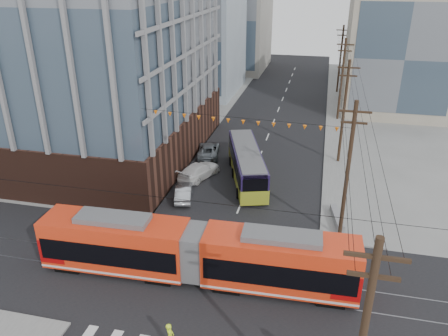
{
  "coord_description": "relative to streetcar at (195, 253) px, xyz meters",
  "views": [
    {
      "loc": [
        6.19,
        -19.02,
        19.07
      ],
      "look_at": [
        -0.78,
        11.18,
        4.92
      ],
      "focal_mm": 35.0,
      "sensor_mm": 36.0,
      "label": 1
    }
  ],
  "objects": [
    {
      "name": "bg_bldg_nw_far",
      "position": [
        -12.98,
        68.23,
        7.97
      ],
      "size": [
        16.0,
        18.0,
        20.0
      ],
      "primitive_type": "cube",
      "color": "gray",
      "rests_on": "ground"
    },
    {
      "name": "office_building",
      "position": [
        -20.98,
        19.23,
        12.27
      ],
      "size": [
        30.0,
        25.0,
        28.6
      ],
      "primitive_type": "cube",
      "color": "#381E16",
      "rests_on": "ground"
    },
    {
      "name": "parked_car_white",
      "position": [
        -4.1,
        15.12,
        -1.26
      ],
      "size": [
        3.88,
        5.68,
        1.53
      ],
      "primitive_type": "imported",
      "rotation": [
        0.0,
        0.0,
        2.78
      ],
      "color": "white",
      "rests_on": "ground"
    },
    {
      "name": "utility_pole_far",
      "position": [
        9.52,
        52.23,
        3.47
      ],
      "size": [
        0.3,
        0.3,
        11.0
      ],
      "primitive_type": "cylinder",
      "color": "black",
      "rests_on": "ground"
    },
    {
      "name": "jersey_barrier",
      "position": [
        9.32,
        9.45,
        -1.66
      ],
      "size": [
        1.45,
        3.77,
        0.74
      ],
      "primitive_type": "cube",
      "rotation": [
        0.0,
        0.0,
        0.17
      ],
      "color": "gray",
      "rests_on": "ground"
    },
    {
      "name": "streetcar",
      "position": [
        0.0,
        0.0,
        0.0
      ],
      "size": [
        21.14,
        3.67,
        4.06
      ],
      "primitive_type": null,
      "rotation": [
        0.0,
        0.0,
        0.03
      ],
      "color": "red",
      "rests_on": "ground"
    },
    {
      "name": "parked_car_grey",
      "position": [
        -4.63,
        20.8,
        -1.34
      ],
      "size": [
        3.13,
        5.27,
        1.37
      ],
      "primitive_type": "imported",
      "rotation": [
        0.0,
        0.0,
        3.32
      ],
      "color": "slate",
      "rests_on": "ground"
    },
    {
      "name": "bg_bldg_ne_near",
      "position": [
        17.02,
        44.23,
        5.97
      ],
      "size": [
        14.0,
        14.0,
        16.0
      ],
      "primitive_type": "cube",
      "color": "gray",
      "rests_on": "ground"
    },
    {
      "name": "parked_car_silver",
      "position": [
        -4.22,
        10.52,
        -1.36
      ],
      "size": [
        2.36,
        4.28,
        1.34
      ],
      "primitive_type": "imported",
      "rotation": [
        0.0,
        0.0,
        3.39
      ],
      "color": "#A4AAAF",
      "rests_on": "ground"
    },
    {
      "name": "bg_bldg_nw_near",
      "position": [
        -15.98,
        48.23,
        6.97
      ],
      "size": [
        18.0,
        16.0,
        18.0
      ],
      "primitive_type": "cube",
      "color": "#8C99A5",
      "rests_on": "ground"
    },
    {
      "name": "bg_bldg_ne_far",
      "position": [
        19.02,
        64.23,
        4.97
      ],
      "size": [
        16.0,
        16.0,
        14.0
      ],
      "primitive_type": "cube",
      "color": "#8C99A5",
      "rests_on": "ground"
    },
    {
      "name": "ground",
      "position": [
        1.02,
        -3.77,
        -2.03
      ],
      "size": [
        160.0,
        160.0,
        0.0
      ],
      "primitive_type": "plane",
      "color": "slate"
    },
    {
      "name": "city_bus",
      "position": [
        0.59,
        15.81,
        -0.37
      ],
      "size": [
        5.92,
        11.93,
        3.32
      ],
      "primitive_type": null,
      "rotation": [
        0.0,
        0.0,
        0.3
      ],
      "color": "#211541",
      "rests_on": "ground"
    }
  ]
}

